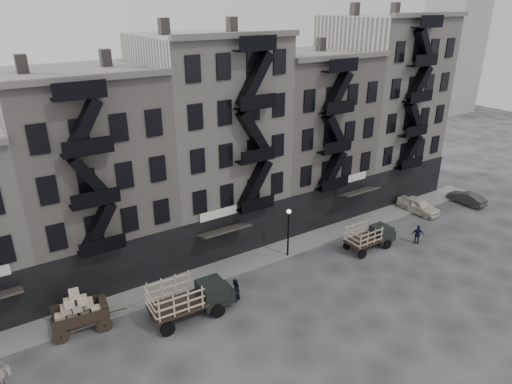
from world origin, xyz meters
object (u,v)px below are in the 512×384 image
car_far (466,198)px  pedestrian_mid (235,291)px  stake_truck_east (370,234)px  policeman (418,235)px  stake_truck_west (189,296)px  car_east (419,206)px  wagon (77,307)px

car_far → pedestrian_mid: size_ratio=2.20×
stake_truck_east → policeman: bearing=-21.8°
stake_truck_west → policeman: bearing=-2.7°
car_east → policeman: 6.60m
policeman → car_far: bearing=-123.7°
pedestrian_mid → stake_truck_east: bearing=156.2°
pedestrian_mid → wagon: bearing=-40.4°
wagon → stake_truck_east: size_ratio=0.81×
car_east → pedestrian_mid: size_ratio=2.49×
wagon → car_far: wagon is taller
pedestrian_mid → policeman: pedestrian_mid is taller
stake_truck_west → stake_truck_east: (16.54, 0.01, -0.27)m
car_far → pedestrian_mid: bearing=-0.2°
wagon → policeman: wagon is taller
stake_truck_east → car_far: 15.26m
car_east → car_far: size_ratio=1.13×
wagon → car_far: 38.23m
wagon → car_east: wagon is taller
wagon → stake_truck_west: size_ratio=0.67×
wagon → car_east: 32.32m
stake_truck_west → stake_truck_east: 16.55m
wagon → policeman: size_ratio=2.22×
car_far → policeman: (-11.08, -2.80, 0.22)m
stake_truck_east → policeman: (4.11, -1.63, -0.48)m
car_far → stake_truck_west: bearing=-0.9°
stake_truck_west → car_far: (31.74, 1.18, -0.98)m
policeman → stake_truck_east: bearing=20.5°
wagon → car_far: (38.19, -1.36, -1.10)m
wagon → car_east: bearing=7.2°
pedestrian_mid → policeman: bearing=150.6°
wagon → pedestrian_mid: size_ratio=2.18×
car_far → pedestrian_mid: (-28.41, -1.39, 0.24)m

